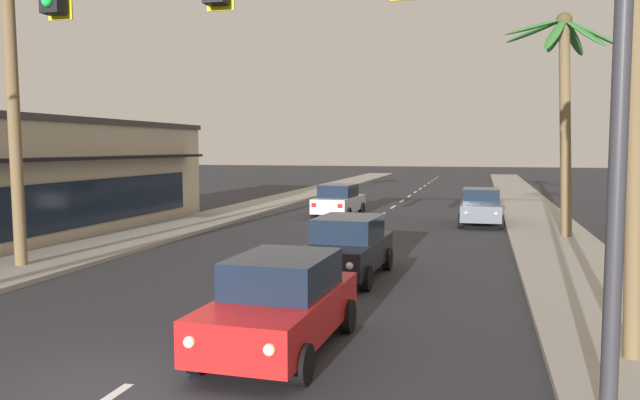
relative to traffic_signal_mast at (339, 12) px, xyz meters
The scene contains 12 objects.
ground_plane 6.32m from the traffic_signal_mast, 169.26° to the right, with size 220.00×220.00×0.00m, color #2D2D33.
sidewalk_right 20.65m from the traffic_signal_mast, 76.60° to the left, with size 3.20×110.00×0.14m, color #9E998E.
sidewalk_left 22.92m from the traffic_signal_mast, 119.51° to the left, with size 3.20×110.00×0.14m, color #9E998E.
lane_markings 20.24m from the traffic_signal_mast, 98.03° to the left, with size 4.28×88.57×0.01m.
traffic_signal_mast is the anchor object (origin of this frame).
sedan_lead_at_stop_bar 5.13m from the traffic_signal_mast, 128.43° to the left, with size 2.06×4.49×1.68m.
sedan_third_in_queue 9.54m from the traffic_signal_mast, 101.06° to the left, with size 2.08×4.50×1.68m.
sedan_oncoming_far 23.92m from the traffic_signal_mast, 102.68° to the left, with size 2.13×4.52×1.68m.
sedan_parked_nearest_kerb 21.86m from the traffic_signal_mast, 84.83° to the left, with size 1.96×4.46×1.68m.
palm_left_second 13.27m from the traffic_signal_mast, 148.25° to the left, with size 4.10×4.05×10.28m.
palm_right_second 18.05m from the traffic_signal_mast, 74.23° to the left, with size 4.49×4.39×8.68m.
storefront_strip_left 20.96m from the traffic_signal_mast, 141.65° to the left, with size 7.52×20.71×4.76m.
Camera 1 is at (5.11, -7.95, 3.59)m, focal length 35.38 mm.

